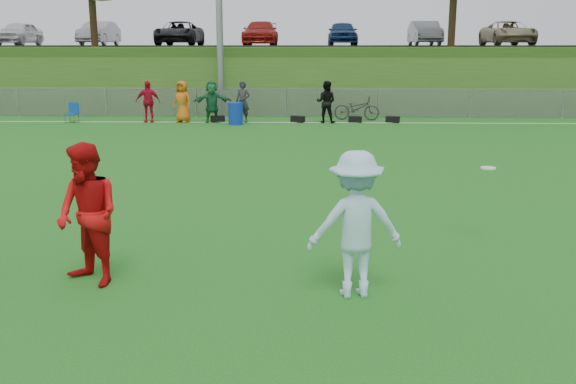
{
  "coord_description": "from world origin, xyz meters",
  "views": [
    {
      "loc": [
        0.93,
        -8.32,
        3.12
      ],
      "look_at": [
        0.66,
        0.5,
        1.09
      ],
      "focal_mm": 40.0,
      "sensor_mm": 36.0,
      "label": 1
    }
  ],
  "objects_px": {
    "frisbee": "(488,168)",
    "bicycle": "(357,108)",
    "player_red_center": "(88,215)",
    "player_blue": "(355,224)",
    "recycling_bin": "(236,114)"
  },
  "relations": [
    {
      "from": "frisbee",
      "to": "bicycle",
      "type": "distance_m",
      "value": 17.31
    },
    {
      "from": "player_red_center",
      "to": "frisbee",
      "type": "bearing_deg",
      "value": 55.38
    },
    {
      "from": "player_blue",
      "to": "bicycle",
      "type": "xyz_separation_m",
      "value": [
        1.46,
        19.6,
        -0.43
      ]
    },
    {
      "from": "player_blue",
      "to": "recycling_bin",
      "type": "relative_size",
      "value": 2.12
    },
    {
      "from": "frisbee",
      "to": "bicycle",
      "type": "bearing_deg",
      "value": 92.62
    },
    {
      "from": "player_red_center",
      "to": "bicycle",
      "type": "xyz_separation_m",
      "value": [
        4.93,
        19.31,
        -0.45
      ]
    },
    {
      "from": "player_red_center",
      "to": "recycling_bin",
      "type": "bearing_deg",
      "value": 125.86
    },
    {
      "from": "player_red_center",
      "to": "recycling_bin",
      "type": "height_order",
      "value": "player_red_center"
    },
    {
      "from": "player_red_center",
      "to": "bicycle",
      "type": "height_order",
      "value": "player_red_center"
    },
    {
      "from": "frisbee",
      "to": "bicycle",
      "type": "height_order",
      "value": "frisbee"
    },
    {
      "from": "player_blue",
      "to": "frisbee",
      "type": "height_order",
      "value": "player_blue"
    },
    {
      "from": "frisbee",
      "to": "recycling_bin",
      "type": "height_order",
      "value": "frisbee"
    },
    {
      "from": "player_blue",
      "to": "bicycle",
      "type": "bearing_deg",
      "value": -102.47
    },
    {
      "from": "player_red_center",
      "to": "bicycle",
      "type": "bearing_deg",
      "value": 111.44
    },
    {
      "from": "frisbee",
      "to": "bicycle",
      "type": "relative_size",
      "value": 0.13
    }
  ]
}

